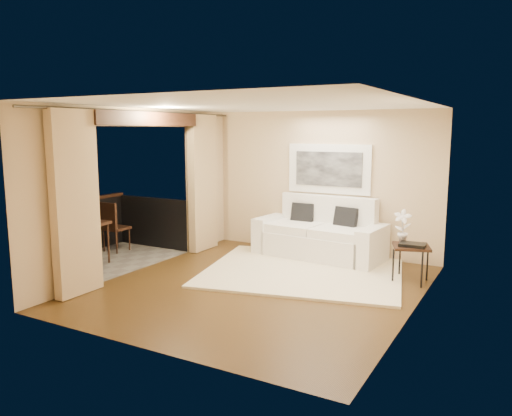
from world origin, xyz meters
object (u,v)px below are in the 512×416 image
Objects in this scene: bistro_table at (86,227)px; ice_bucket at (84,215)px; balcony_chair_near at (83,230)px; balcony_chair_far at (112,223)px; sofa at (321,236)px; orchid at (402,226)px; side_table at (411,249)px.

ice_bucket reaches higher than bistro_table.
balcony_chair_far is at bearing 109.78° from balcony_chair_near.
ice_bucket is (-3.60, -2.32, 0.45)m from sofa.
balcony_chair_far reaches higher than ice_bucket.
orchid is 5.35m from bistro_table.
balcony_chair_near is at bearing 147.77° from bistro_table.
side_table is 3.40× the size of ice_bucket.
side_table is 1.29× the size of orchid.
balcony_chair_near is at bearing 95.61° from balcony_chair_far.
balcony_chair_near is (-3.62, -2.32, 0.17)m from sofa.
sofa reaches higher than balcony_chair_near.
side_table is at bearing -169.99° from balcony_chair_far.
balcony_chair_near is at bearing -142.24° from sofa.
side_table is 5.62m from ice_bucket.
balcony_chair_near reaches higher than side_table.
balcony_chair_far is at bearing -171.52° from side_table.
ice_bucket is at bearing 97.21° from balcony_chair_far.
side_table is 0.70× the size of balcony_chair_near.
bistro_table is at bearing -139.11° from sofa.
orchid is at bearing -168.26° from balcony_chair_far.
orchid reaches higher than bistro_table.
side_table is at bearing 18.13° from bistro_table.
orchid is 5.38m from balcony_chair_far.
bistro_table is at bearing -16.53° from balcony_chair_near.
bistro_table is 0.93m from balcony_chair_far.
orchid is at bearing 18.07° from ice_bucket.
orchid is 5.51m from balcony_chair_near.
bistro_table is at bearing 108.32° from balcony_chair_far.
sofa is at bearing -155.36° from balcony_chair_far.
bistro_table is 0.27m from balcony_chair_near.
sofa is at bearing 159.07° from orchid.
ice_bucket is at bearing 24.99° from balcony_chair_near.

